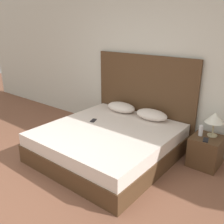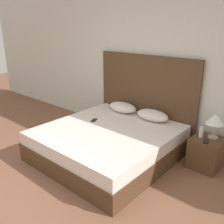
{
  "view_description": "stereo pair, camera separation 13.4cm",
  "coord_description": "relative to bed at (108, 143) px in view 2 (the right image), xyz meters",
  "views": [
    {
      "loc": [
        2.33,
        -1.2,
        2.0
      ],
      "look_at": [
        0.07,
        1.61,
        0.72
      ],
      "focal_mm": 40.0,
      "sensor_mm": 36.0,
      "label": 1
    },
    {
      "loc": [
        2.43,
        -1.12,
        2.0
      ],
      "look_at": [
        0.07,
        1.61,
        0.72
      ],
      "focal_mm": 40.0,
      "sensor_mm": 36.0,
      "label": 2
    }
  ],
  "objects": [
    {
      "name": "ground_plane",
      "position": [
        -0.07,
        -1.52,
        -0.23
      ],
      "size": [
        16.0,
        16.0,
        0.0
      ],
      "primitive_type": "plane",
      "color": "brown"
    },
    {
      "name": "wall_back",
      "position": [
        -0.07,
        1.08,
        1.12
      ],
      "size": [
        10.0,
        0.06,
        2.7
      ],
      "color": "silver",
      "rests_on": "ground_plane"
    },
    {
      "name": "bed",
      "position": [
        0.0,
        0.0,
        0.0
      ],
      "size": [
        1.88,
        1.96,
        0.47
      ],
      "color": "#4C331E",
      "rests_on": "ground_plane"
    },
    {
      "name": "headboard",
      "position": [
        0.0,
        1.0,
        0.52
      ],
      "size": [
        1.97,
        0.05,
        1.5
      ],
      "color": "#4C331E",
      "rests_on": "ground_plane"
    },
    {
      "name": "pillow_left",
      "position": [
        -0.32,
        0.77,
        0.32
      ],
      "size": [
        0.56,
        0.33,
        0.17
      ],
      "color": "silver",
      "rests_on": "bed"
    },
    {
      "name": "pillow_right",
      "position": [
        0.32,
        0.77,
        0.32
      ],
      "size": [
        0.56,
        0.33,
        0.17
      ],
      "color": "silver",
      "rests_on": "bed"
    },
    {
      "name": "phone_on_bed",
      "position": [
        -0.41,
        0.11,
        0.24
      ],
      "size": [
        0.12,
        0.17,
        0.01
      ],
      "color": "black",
      "rests_on": "bed"
    },
    {
      "name": "nightstand",
      "position": [
        1.29,
        0.7,
        -0.01
      ],
      "size": [
        0.42,
        0.44,
        0.45
      ],
      "color": "#4C331E",
      "rests_on": "ground_plane"
    },
    {
      "name": "table_lamp",
      "position": [
        1.33,
        0.79,
        0.49
      ],
      "size": [
        0.27,
        0.27,
        0.36
      ],
      "color": "tan",
      "rests_on": "nightstand"
    },
    {
      "name": "phone_on_nightstand",
      "position": [
        1.3,
        0.59,
        0.22
      ],
      "size": [
        0.1,
        0.16,
        0.01
      ],
      "color": "black",
      "rests_on": "nightstand"
    },
    {
      "name": "toiletry_bottle",
      "position": [
        1.19,
        0.69,
        0.3
      ],
      "size": [
        0.06,
        0.06,
        0.16
      ],
      "color": "silver",
      "rests_on": "nightstand"
    }
  ]
}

